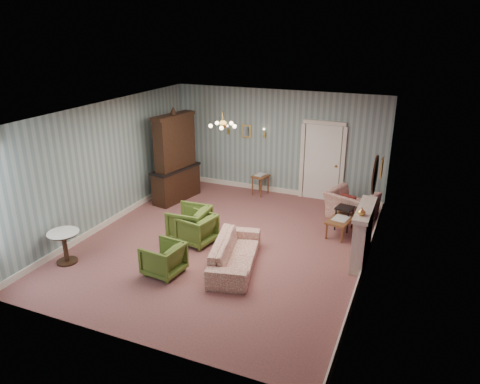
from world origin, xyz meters
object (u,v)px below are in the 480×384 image
at_px(side_table_black, 344,218).
at_px(pedestal_table, 65,247).
at_px(sofa_chintz, 235,249).
at_px(wingback_chair, 351,201).
at_px(coffee_table, 340,227).
at_px(olive_chair_b, 197,228).
at_px(fireplace, 363,235).
at_px(dresser, 175,155).
at_px(olive_chair_a, 163,257).
at_px(olive_chair_c, 189,222).

relative_size(side_table_black, pedestal_table, 0.83).
bearing_deg(sofa_chintz, pedestal_table, 97.27).
bearing_deg(wingback_chair, sofa_chintz, 83.15).
bearing_deg(sofa_chintz, coffee_table, -49.75).
bearing_deg(side_table_black, coffee_table, -93.02).
bearing_deg(olive_chair_b, fireplace, 110.65).
bearing_deg(wingback_chair, fireplace, 126.37).
height_order(dresser, coffee_table, dresser).
distance_m(olive_chair_b, coffee_table, 3.24).
relative_size(olive_chair_a, side_table_black, 1.24).
height_order(olive_chair_b, pedestal_table, olive_chair_b).
bearing_deg(fireplace, wingback_chair, 105.40).
height_order(fireplace, coffee_table, fireplace).
relative_size(wingback_chair, pedestal_table, 1.61).
xyz_separation_m(olive_chair_a, olive_chair_b, (-0.02, 1.40, 0.02)).
relative_size(wingback_chair, coffee_table, 1.33).
bearing_deg(dresser, sofa_chintz, -31.99).
xyz_separation_m(olive_chair_b, olive_chair_c, (-0.25, 0.13, 0.05)).
height_order(olive_chair_b, olive_chair_c, olive_chair_c).
xyz_separation_m(sofa_chintz, wingback_chair, (1.70, 3.23, 0.09)).
distance_m(olive_chair_b, olive_chair_c, 0.28).
height_order(wingback_chair, side_table_black, wingback_chair).
height_order(sofa_chintz, side_table_black, sofa_chintz).
height_order(sofa_chintz, coffee_table, sofa_chintz).
xyz_separation_m(olive_chair_b, coffee_table, (2.82, 1.60, -0.15)).
distance_m(olive_chair_b, wingback_chair, 3.89).
distance_m(olive_chair_c, side_table_black, 3.58).
xyz_separation_m(olive_chair_a, dresser, (-1.76, 3.50, 0.90)).
bearing_deg(side_table_black, sofa_chintz, -123.23).
distance_m(olive_chair_c, dresser, 2.61).
relative_size(fireplace, side_table_black, 2.49).
distance_m(sofa_chintz, coffee_table, 2.76).
distance_m(olive_chair_b, sofa_chintz, 1.32).
bearing_deg(olive_chair_b, olive_chair_a, 11.72).
bearing_deg(wingback_chair, olive_chair_c, 59.55).
height_order(olive_chair_a, coffee_table, olive_chair_a).
relative_size(sofa_chintz, dresser, 0.79).
bearing_deg(coffee_table, side_table_black, 86.98).
distance_m(olive_chair_c, coffee_table, 3.41).
bearing_deg(wingback_chair, pedestal_table, 62.95).
distance_m(sofa_chintz, dresser, 4.07).
distance_m(olive_chair_a, olive_chair_c, 1.55).
height_order(olive_chair_b, coffee_table, olive_chair_b).
distance_m(coffee_table, side_table_black, 0.35).
relative_size(olive_chair_b, olive_chair_c, 0.89).
height_order(wingback_chair, pedestal_table, wingback_chair).
bearing_deg(olive_chair_c, dresser, -145.38).
xyz_separation_m(dresser, side_table_black, (4.57, -0.17, -0.97)).
bearing_deg(fireplace, dresser, 163.70).
xyz_separation_m(olive_chair_c, wingback_chair, (3.12, 2.49, 0.06)).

